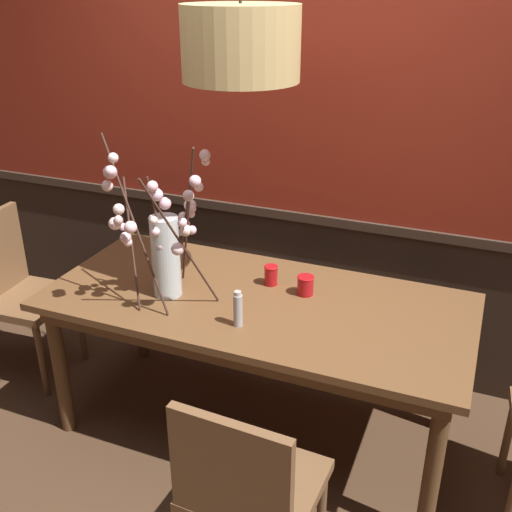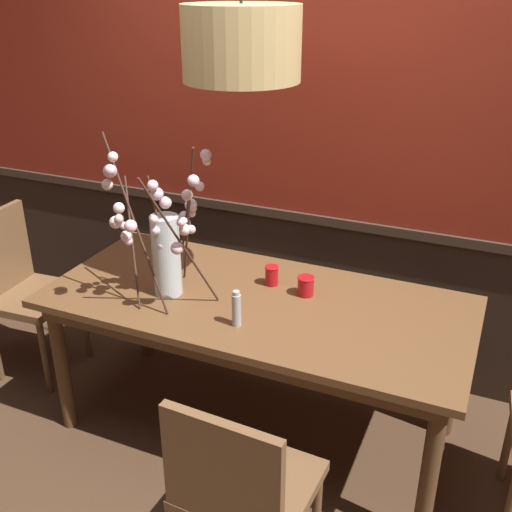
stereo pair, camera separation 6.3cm
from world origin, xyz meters
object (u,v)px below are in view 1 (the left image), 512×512
(chair_far_side_left, at_px, (265,257))
(condiment_bottle, at_px, (238,309))
(dining_table, at_px, (256,314))
(candle_holder_nearer_center, at_px, (305,285))
(candle_holder_nearer_edge, at_px, (271,275))
(chair_near_side_right, at_px, (247,488))
(vase_with_blossoms, at_px, (164,246))
(chair_far_side_right, at_px, (366,276))
(pendant_lamp, at_px, (241,44))
(chair_head_west_end, at_px, (17,287))

(chair_far_side_left, relative_size, condiment_bottle, 5.92)
(dining_table, xyz_separation_m, candle_holder_nearer_center, (0.19, 0.13, 0.13))
(candle_holder_nearer_center, distance_m, candle_holder_nearer_edge, 0.19)
(chair_near_side_right, height_order, condiment_bottle, condiment_bottle)
(candle_holder_nearer_center, bearing_deg, chair_near_side_right, -83.20)
(vase_with_blossoms, bearing_deg, condiment_bottle, -15.20)
(chair_far_side_right, xyz_separation_m, pendant_lamp, (-0.42, -0.80, 1.33))
(chair_far_side_left, height_order, chair_head_west_end, chair_far_side_left)
(dining_table, relative_size, candle_holder_nearer_edge, 20.06)
(dining_table, xyz_separation_m, chair_head_west_end, (-1.41, -0.02, -0.13))
(pendant_lamp, bearing_deg, candle_holder_nearer_edge, 35.40)
(dining_table, distance_m, candle_holder_nearer_center, 0.26)
(vase_with_blossoms, relative_size, pendant_lamp, 0.84)
(chair_near_side_right, bearing_deg, dining_table, 110.26)
(chair_far_side_right, bearing_deg, condiment_bottle, -105.37)
(dining_table, height_order, chair_far_side_left, chair_far_side_left)
(chair_far_side_left, distance_m, pendant_lamp, 1.54)
(chair_far_side_left, height_order, candle_holder_nearer_edge, chair_far_side_left)
(chair_far_side_left, bearing_deg, chair_near_side_right, -70.53)
(chair_near_side_right, distance_m, vase_with_blossoms, 1.11)
(vase_with_blossoms, xyz_separation_m, condiment_bottle, (0.41, -0.11, -0.18))
(chair_far_side_right, xyz_separation_m, vase_with_blossoms, (-0.71, -1.01, 0.49))
(chair_far_side_right, bearing_deg, vase_with_blossoms, -125.16)
(candle_holder_nearer_edge, bearing_deg, dining_table, -94.32)
(vase_with_blossoms, bearing_deg, candle_holder_nearer_center, 24.02)
(chair_near_side_right, distance_m, pendant_lamp, 1.68)
(dining_table, distance_m, candle_holder_nearer_edge, 0.21)
(candle_holder_nearer_center, bearing_deg, chair_far_side_right, 80.12)
(chair_far_side_left, relative_size, vase_with_blossoms, 1.26)
(dining_table, xyz_separation_m, condiment_bottle, (0.02, -0.24, 0.16))
(candle_holder_nearer_center, bearing_deg, pendant_lamp, -171.11)
(chair_far_side_right, distance_m, candle_holder_nearer_center, 0.82)
(dining_table, bearing_deg, pendant_lamp, 140.68)
(chair_far_side_right, bearing_deg, pendant_lamp, -117.96)
(condiment_bottle, bearing_deg, candle_holder_nearer_edge, 90.73)
(chair_far_side_left, xyz_separation_m, condiment_bottle, (0.31, -1.10, 0.29))
(chair_far_side_left, relative_size, chair_head_west_end, 1.01)
(chair_far_side_left, height_order, vase_with_blossoms, vase_with_blossoms)
(candle_holder_nearer_edge, bearing_deg, pendant_lamp, -144.60)
(dining_table, height_order, vase_with_blossoms, vase_with_blossoms)
(vase_with_blossoms, bearing_deg, chair_far_side_left, 84.44)
(chair_far_side_right, height_order, vase_with_blossoms, vase_with_blossoms)
(chair_near_side_right, bearing_deg, candle_holder_nearer_edge, 106.60)
(chair_head_west_end, height_order, candle_holder_nearer_center, chair_head_west_end)
(chair_head_west_end, bearing_deg, chair_near_side_right, -25.56)
(candle_holder_nearer_edge, height_order, condiment_bottle, condiment_bottle)
(dining_table, relative_size, vase_with_blossoms, 2.54)
(dining_table, xyz_separation_m, candle_holder_nearer_edge, (0.01, 0.16, 0.13))
(condiment_bottle, bearing_deg, candle_holder_nearer_center, 64.34)
(chair_far_side_right, bearing_deg, dining_table, -110.31)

